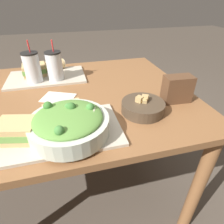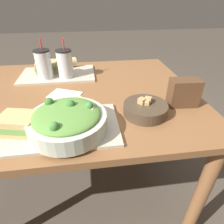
% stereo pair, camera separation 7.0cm
% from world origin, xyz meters
% --- Properties ---
extents(ground_plane, '(12.00, 12.00, 0.00)m').
position_xyz_m(ground_plane, '(0.00, 0.00, 0.00)').
color(ground_plane, '#4C4238').
extents(dining_table, '(1.33, 0.94, 0.73)m').
position_xyz_m(dining_table, '(0.00, 0.00, 0.64)').
color(dining_table, brown).
rests_on(dining_table, ground_plane).
extents(tray_near, '(0.43, 0.26, 0.01)m').
position_xyz_m(tray_near, '(0.02, -0.29, 0.73)').
color(tray_near, '#BCB29E').
rests_on(tray_near, dining_table).
extents(tray_far, '(0.43, 0.26, 0.01)m').
position_xyz_m(tray_far, '(-0.04, 0.24, 0.73)').
color(tray_far, '#BCB29E').
rests_on(tray_far, dining_table).
extents(salad_bowl, '(0.27, 0.27, 0.10)m').
position_xyz_m(salad_bowl, '(0.05, -0.32, 0.78)').
color(salad_bowl, beige).
rests_on(salad_bowl, tray_near).
extents(soup_bowl, '(0.18, 0.18, 0.07)m').
position_xyz_m(soup_bowl, '(0.36, -0.24, 0.75)').
color(soup_bowl, '#473828').
rests_on(soup_bowl, dining_table).
extents(sandwich_near, '(0.15, 0.13, 0.06)m').
position_xyz_m(sandwich_near, '(-0.11, -0.30, 0.77)').
color(sandwich_near, tan).
rests_on(sandwich_near, tray_near).
extents(baguette_near, '(0.15, 0.08, 0.06)m').
position_xyz_m(baguette_near, '(0.03, -0.19, 0.77)').
color(baguette_near, tan).
rests_on(baguette_near, tray_near).
extents(sandwich_far, '(0.14, 0.12, 0.06)m').
position_xyz_m(sandwich_far, '(-0.11, 0.28, 0.77)').
color(sandwich_far, tan).
rests_on(sandwich_far, tray_far).
extents(baguette_far, '(0.14, 0.10, 0.06)m').
position_xyz_m(baguette_far, '(0.01, 0.34, 0.77)').
color(baguette_far, tan).
rests_on(baguette_far, tray_far).
extents(drink_cup_dark, '(0.09, 0.09, 0.22)m').
position_xyz_m(drink_cup_dark, '(-0.10, 0.18, 0.81)').
color(drink_cup_dark, silver).
rests_on(drink_cup_dark, tray_far).
extents(drink_cup_red, '(0.09, 0.09, 0.21)m').
position_xyz_m(drink_cup_red, '(0.01, 0.18, 0.81)').
color(drink_cup_red, silver).
rests_on(drink_cup_red, tray_far).
extents(chip_bag, '(0.13, 0.08, 0.12)m').
position_xyz_m(chip_bag, '(0.54, -0.19, 0.79)').
color(chip_bag, brown).
rests_on(chip_bag, dining_table).
extents(napkin_folded, '(0.18, 0.16, 0.00)m').
position_xyz_m(napkin_folded, '(0.02, -0.02, 0.73)').
color(napkin_folded, silver).
rests_on(napkin_folded, dining_table).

